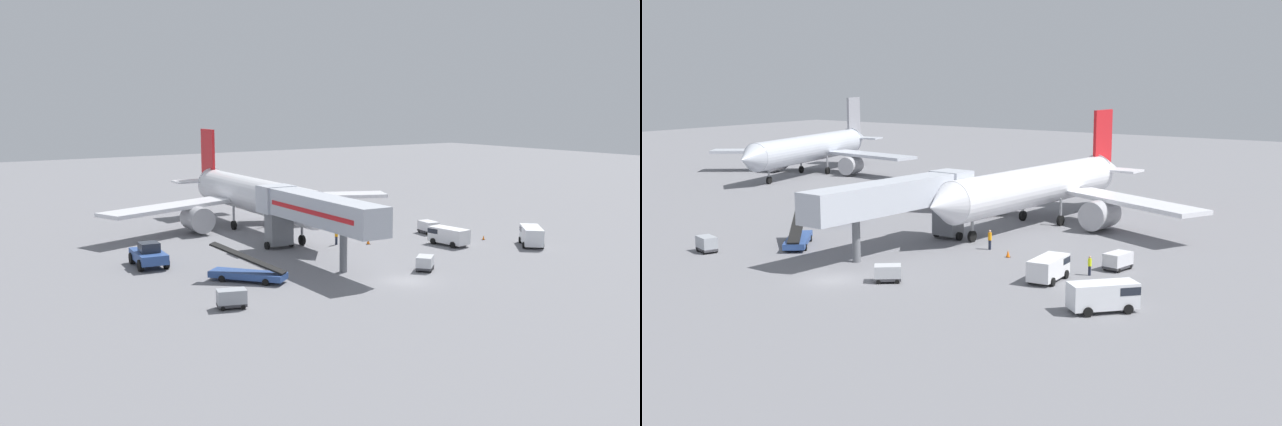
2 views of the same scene
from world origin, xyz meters
TOP-DOWN VIEW (x-y plane):
  - ground_plane at (0.00, 0.00)m, footprint 300.00×300.00m
  - airplane_at_gate at (1.59, 30.39)m, footprint 38.01×36.19m
  - jet_bridge at (-2.16, 11.50)m, footprint 4.19×20.10m
  - pushback_tug at (-16.40, 17.74)m, footprint 3.28×5.56m
  - belt_loader_truck at (-11.33, 7.51)m, footprint 5.74×6.49m
  - service_van_near_right at (21.44, 4.42)m, footprint 4.57×4.80m
  - service_van_far_right at (14.22, 9.66)m, footprint 2.47×4.61m
  - baggage_cart_rear_left at (-16.21, 0.94)m, footprint 2.47×1.88m
  - baggage_cart_near_center at (4.14, 2.07)m, footprint 2.48×2.39m
  - baggage_cart_mid_right at (17.15, 16.03)m, footprint 1.84×2.63m
  - ground_crew_worker_foreground at (4.27, 16.47)m, footprint 0.42×0.42m
  - ground_crew_worker_midground at (16.11, 12.94)m, footprint 0.38×0.38m
  - safety_cone_alpha at (19.60, 9.55)m, footprint 0.31×0.31m
  - safety_cone_bravo at (7.30, 14.74)m, footprint 0.42×0.42m

SIDE VIEW (x-z plane):
  - ground_plane at x=0.00m, z-range 0.00..0.00m
  - safety_cone_alpha at x=19.60m, z-range 0.00..0.48m
  - safety_cone_bravo at x=7.30m, z-range 0.00..0.63m
  - baggage_cart_near_center at x=4.14m, z-range 0.08..1.42m
  - belt_loader_truck at x=-11.33m, z-range -0.84..2.38m
  - baggage_cart_rear_left at x=-16.21m, z-range 0.08..1.52m
  - baggage_cart_mid_right at x=17.15m, z-range 0.08..1.53m
  - ground_crew_worker_midground at x=16.11m, z-range 0.05..1.65m
  - ground_crew_worker_foreground at x=4.27m, z-range 0.05..1.90m
  - service_van_far_right at x=14.22m, z-range 0.15..2.03m
  - pushback_tug at x=-16.40m, z-range -0.07..2.27m
  - service_van_near_right at x=21.44m, z-range 0.15..2.20m
  - airplane_at_gate at x=1.59m, z-range -1.87..9.75m
  - jet_bridge at x=-2.16m, z-range 1.60..8.22m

